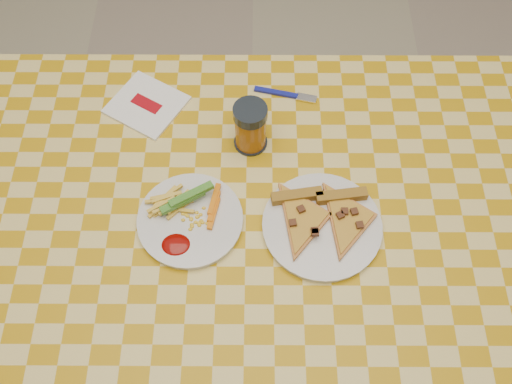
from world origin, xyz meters
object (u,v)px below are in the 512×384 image
drink_glass (250,127)px  plate_left (190,221)px  plate_right (322,227)px  table (246,248)px

drink_glass → plate_left: bearing=-121.5°
plate_right → drink_glass: drink_glass is taller
plate_left → plate_right: (0.25, -0.01, 0.00)m
plate_left → drink_glass: drink_glass is taller
plate_left → drink_glass: bearing=58.5°
plate_left → drink_glass: 0.22m
table → plate_right: bearing=3.1°
table → drink_glass: size_ratio=11.63×
table → plate_left: size_ratio=6.60×
plate_right → drink_glass: size_ratio=1.98×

